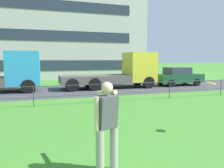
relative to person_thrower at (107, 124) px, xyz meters
The scene contains 8 objects.
street_strip 11.95m from the person_thrower, 97.35° to the left, with size 80.00×6.60×0.01m, color #424247.
park_fence 6.83m from the person_thrower, 102.89° to the left, with size 28.68×0.04×1.00m.
person_thrower is the anchor object (origin of this frame).
frisbee 3.73m from the person_thrower, 19.30° to the left, with size 0.37×0.37×0.06m.
flatbed_truck_far_left 12.89m from the person_thrower, 107.00° to the left, with size 7.34×2.53×2.75m.
flatbed_truck_left 13.09m from the person_thrower, 68.28° to the left, with size 7.30×2.43×2.75m.
car_dark_green_far_right 15.59m from the person_thrower, 50.55° to the left, with size 4.00×1.82×1.54m.
apartment_building_background 29.16m from the person_thrower, 97.07° to the left, with size 29.71×15.14×16.23m.
Camera 1 is at (0.39, -0.35, 2.15)m, focal length 35.03 mm.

